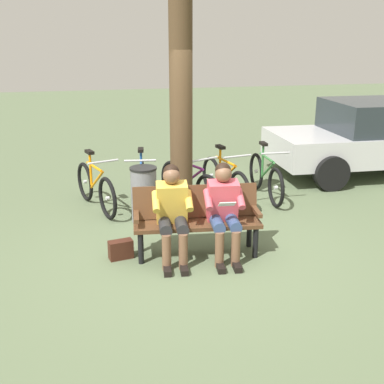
{
  "coord_description": "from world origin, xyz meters",
  "views": [
    {
      "loc": [
        1.4,
        5.61,
        2.7
      ],
      "look_at": [
        0.08,
        -0.26,
        0.75
      ],
      "focal_mm": 45.59,
      "sensor_mm": 36.0,
      "label": 1
    }
  ],
  "objects": [
    {
      "name": "person_companion",
      "position": [
        0.4,
        0.09,
        0.66
      ],
      "size": [
        0.52,
        0.79,
        1.2
      ],
      "rotation": [
        0.0,
        0.0,
        -0.1
      ],
      "color": "gold",
      "rests_on": "ground"
    },
    {
      "name": "handbag",
      "position": [
        1.04,
        -0.06,
        0.12
      ],
      "size": [
        0.32,
        0.2,
        0.24
      ],
      "primitive_type": "cube",
      "rotation": [
        0.0,
        0.0,
        0.2
      ],
      "color": "#3F1E14",
      "rests_on": "ground"
    },
    {
      "name": "person_reading",
      "position": [
        -0.23,
        0.16,
        0.66
      ],
      "size": [
        0.52,
        0.79,
        1.2
      ],
      "rotation": [
        0.0,
        0.0,
        -0.1
      ],
      "color": "#D84C59",
      "rests_on": "ground"
    },
    {
      "name": "bench",
      "position": [
        0.07,
        -0.04,
        0.51
      ],
      "size": [
        1.64,
        0.64,
        0.87
      ],
      "rotation": [
        0.0,
        0.0,
        -0.1
      ],
      "color": "#51331E",
      "rests_on": "ground"
    },
    {
      "name": "ground_plane",
      "position": [
        0.0,
        0.0,
        0.0
      ],
      "size": [
        40.0,
        40.0,
        0.0
      ],
      "primitive_type": "plane",
      "color": "#566647"
    },
    {
      "name": "bicycle_green",
      "position": [
        1.27,
        -1.99,
        0.36
      ],
      "size": [
        0.65,
        1.61,
        0.94
      ],
      "rotation": [
        0.0,
        0.0,
        1.89
      ],
      "color": "black",
      "rests_on": "ground"
    },
    {
      "name": "bicycle_orange",
      "position": [
        0.54,
        -1.95,
        0.36
      ],
      "size": [
        0.48,
        1.67,
        0.94
      ],
      "rotation": [
        0.0,
        0.0,
        1.43
      ],
      "color": "black",
      "rests_on": "ground"
    },
    {
      "name": "tree_trunk",
      "position": [
        -0.01,
        -1.37,
        1.76
      ],
      "size": [
        0.34,
        0.34,
        3.52
      ],
      "primitive_type": "cylinder",
      "color": "#4C3823",
      "rests_on": "ground"
    },
    {
      "name": "litter_bin",
      "position": [
        0.58,
        -1.29,
        0.42
      ],
      "size": [
        0.4,
        0.4,
        0.84
      ],
      "color": "slate",
      "rests_on": "ground"
    },
    {
      "name": "bicycle_black",
      "position": [
        -1.6,
        -1.96,
        0.36
      ],
      "size": [
        0.48,
        1.68,
        0.94
      ],
      "rotation": [
        0.0,
        0.0,
        1.54
      ],
      "color": "black",
      "rests_on": "ground"
    },
    {
      "name": "bicycle_red",
      "position": [
        -0.85,
        -1.88,
        0.36
      ],
      "size": [
        0.51,
        1.66,
        0.94
      ],
      "rotation": [
        0.0,
        0.0,
        1.77
      ],
      "color": "black",
      "rests_on": "ground"
    },
    {
      "name": "parked_car",
      "position": [
        -4.37,
        -2.93,
        0.77
      ],
      "size": [
        4.26,
        2.13,
        1.47
      ],
      "rotation": [
        0.0,
        0.0,
        -0.03
      ],
      "color": "silver",
      "rests_on": "ground"
    },
    {
      "name": "bicycle_silver",
      "position": [
        -0.22,
        -1.79,
        0.36
      ],
      "size": [
        0.74,
        1.57,
        0.94
      ],
      "rotation": [
        0.0,
        0.0,
        1.97
      ],
      "color": "black",
      "rests_on": "ground"
    }
  ]
}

